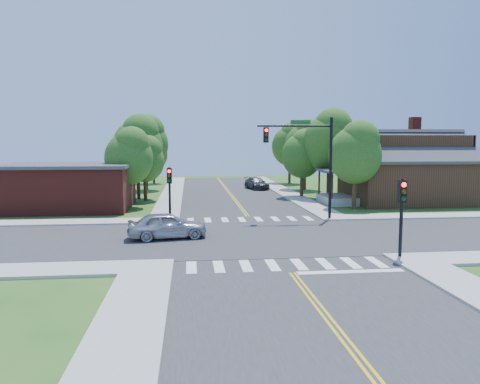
{
  "coord_description": "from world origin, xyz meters",
  "views": [
    {
      "loc": [
        -4.22,
        -26.28,
        5.51
      ],
      "look_at": [
        -0.93,
        4.33,
        2.2
      ],
      "focal_mm": 35.0,
      "sensor_mm": 36.0,
      "label": 1
    }
  ],
  "objects": [
    {
      "name": "signal_pole_se",
      "position": [
        5.6,
        -5.62,
        2.66
      ],
      "size": [
        0.34,
        0.42,
        3.8
      ],
      "color": "black",
      "rests_on": "ground"
    },
    {
      "name": "house_ne",
      "position": [
        15.11,
        14.23,
        3.33
      ],
      "size": [
        13.05,
        8.8,
        7.11
      ],
      "color": "#381E13",
      "rests_on": "ground"
    },
    {
      "name": "crosswalk_north",
      "position": [
        0.0,
        6.2,
        0.05
      ],
      "size": [
        8.85,
        2.0,
        0.01
      ],
      "color": "white",
      "rests_on": "ground"
    },
    {
      "name": "centerline",
      "position": [
        0.0,
        0.0,
        0.05
      ],
      "size": [
        0.3,
        90.0,
        0.01
      ],
      "color": "gold",
      "rests_on": "ground"
    },
    {
      "name": "tree_e_a",
      "position": [
        9.25,
        10.53,
        4.77
      ],
      "size": [
        4.29,
        4.07,
        7.29
      ],
      "color": "#382314",
      "rests_on": "ground"
    },
    {
      "name": "stop_bar",
      "position": [
        2.5,
        -7.6,
        0.0
      ],
      "size": [
        4.6,
        0.45,
        0.09
      ],
      "primitive_type": "cube",
      "color": "white",
      "rests_on": "ground"
    },
    {
      "name": "tree_e_c",
      "position": [
        9.03,
        26.23,
        5.31
      ],
      "size": [
        4.77,
        4.53,
        8.11
      ],
      "color": "#382314",
      "rests_on": "ground"
    },
    {
      "name": "sidewalk_nw",
      "position": [
        -15.82,
        15.82,
        0.07
      ],
      "size": [
        40.0,
        40.0,
        0.14
      ],
      "color": "#9E9B93",
      "rests_on": "ground"
    },
    {
      "name": "car_silver",
      "position": [
        -5.53,
        0.17,
        0.76
      ],
      "size": [
        3.16,
        5.01,
        1.52
      ],
      "primitive_type": "imported",
      "rotation": [
        0.0,
        0.0,
        1.73
      ],
      "color": "#ACAFB3",
      "rests_on": "ground"
    },
    {
      "name": "tree_e_d",
      "position": [
        9.03,
        34.56,
        5.32
      ],
      "size": [
        4.77,
        4.53,
        8.11
      ],
      "color": "#382314",
      "rests_on": "ground"
    },
    {
      "name": "road_ns",
      "position": [
        0.0,
        0.0,
        0.02
      ],
      "size": [
        10.0,
        90.0,
        0.04
      ],
      "primitive_type": "cube",
      "color": "#2D2D30",
      "rests_on": "ground"
    },
    {
      "name": "signal_mast_ne",
      "position": [
        3.91,
        5.59,
        4.85
      ],
      "size": [
        5.3,
        0.42,
        7.2
      ],
      "color": "black",
      "rests_on": "ground"
    },
    {
      "name": "signal_pole_nw",
      "position": [
        -5.6,
        5.58,
        2.66
      ],
      "size": [
        0.34,
        0.42,
        3.8
      ],
      "color": "black",
      "rests_on": "ground"
    },
    {
      "name": "road_ew",
      "position": [
        0.0,
        0.0,
        0.03
      ],
      "size": [
        90.0,
        10.0,
        0.04
      ],
      "primitive_type": "cube",
      "color": "#2D2D30",
      "rests_on": "ground"
    },
    {
      "name": "sidewalk_ne",
      "position": [
        15.82,
        15.82,
        0.07
      ],
      "size": [
        40.0,
        40.0,
        0.14
      ],
      "color": "#9E9B93",
      "rests_on": "ground"
    },
    {
      "name": "building_nw",
      "position": [
        -14.2,
        13.2,
        1.88
      ],
      "size": [
        10.4,
        8.4,
        3.73
      ],
      "color": "maroon",
      "rests_on": "ground"
    },
    {
      "name": "tree_e_b",
      "position": [
        9.2,
        17.58,
        5.73
      ],
      "size": [
        5.14,
        4.89,
        8.74
      ],
      "color": "#382314",
      "rests_on": "ground"
    },
    {
      "name": "crosswalk_south",
      "position": [
        0.0,
        -6.2,
        0.05
      ],
      "size": [
        8.85,
        2.0,
        0.01
      ],
      "color": "white",
      "rests_on": "ground"
    },
    {
      "name": "tree_w_a",
      "position": [
        -9.19,
        13.45,
        4.45
      ],
      "size": [
        3.99,
        3.79,
        6.79
      ],
      "color": "#382314",
      "rests_on": "ground"
    },
    {
      "name": "tree_w_b",
      "position": [
        -9.1,
        19.53,
        5.37
      ],
      "size": [
        4.82,
        4.58,
        8.19
      ],
      "color": "#382314",
      "rests_on": "ground"
    },
    {
      "name": "tree_house",
      "position": [
        6.89,
        18.91,
        4.47
      ],
      "size": [
        4.02,
        3.82,
        6.83
      ],
      "color": "#382314",
      "rests_on": "ground"
    },
    {
      "name": "tree_bldg",
      "position": [
        -8.31,
        17.97,
        4.03
      ],
      "size": [
        3.62,
        3.44,
        6.15
      ],
      "color": "#382314",
      "rests_on": "ground"
    },
    {
      "name": "tree_w_d",
      "position": [
        -8.89,
        36.52,
        4.11
      ],
      "size": [
        3.69,
        3.51,
        6.28
      ],
      "color": "#382314",
      "rests_on": "ground"
    },
    {
      "name": "intersection_patch",
      "position": [
        0.0,
        0.0,
        0.0
      ],
      "size": [
        10.2,
        10.2,
        0.06
      ],
      "primitive_type": "cube",
      "color": "#2D2D30",
      "rests_on": "ground"
    },
    {
      "name": "tree_w_c",
      "position": [
        -9.08,
        27.92,
        5.65
      ],
      "size": [
        5.07,
        4.81,
        8.62
      ],
      "color": "#382314",
      "rests_on": "ground"
    },
    {
      "name": "ground",
      "position": [
        0.0,
        0.0,
        0.0
      ],
      "size": [
        100.0,
        100.0,
        0.0
      ],
      "primitive_type": "plane",
      "color": "#27561B",
      "rests_on": "ground"
    },
    {
      "name": "car_dgrey",
      "position": [
        3.5,
        27.4,
        0.66
      ],
      "size": [
        3.74,
        5.32,
        1.32
      ],
      "primitive_type": "imported",
      "rotation": [
        0.0,
        0.0,
        0.21
      ],
      "color": "#313336",
      "rests_on": "ground"
    }
  ]
}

